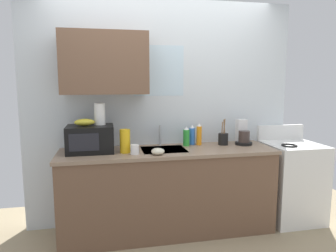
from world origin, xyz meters
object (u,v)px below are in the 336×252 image
object	(u,v)px
banana_bunch	(85,122)
small_bowl	(158,151)
utensil_crock	(223,139)
coffee_maker	(243,135)
mug_white	(135,150)
stove_range	(291,181)
paper_towel_roll	(100,114)
dish_soap_bottle_orange	(199,135)
cereal_canister	(125,141)
microwave	(90,139)
dish_soap_bottle_green	(186,137)
dish_soap_bottle_blue	(192,135)

from	to	relation	value
banana_bunch	small_bowl	bearing A→B (deg)	-19.74
banana_bunch	utensil_crock	distance (m)	1.52
coffee_maker	mug_white	distance (m)	1.28
stove_range	paper_towel_roll	bearing A→B (deg)	177.44
dish_soap_bottle_orange	cereal_canister	world-z (taller)	dish_soap_bottle_orange
dish_soap_bottle_orange	coffee_maker	bearing A→B (deg)	-7.15
small_bowl	coffee_maker	bearing A→B (deg)	16.65
microwave	small_bowl	world-z (taller)	microwave
paper_towel_roll	mug_white	world-z (taller)	paper_towel_roll
banana_bunch	dish_soap_bottle_orange	distance (m)	1.25
microwave	coffee_maker	world-z (taller)	coffee_maker
dish_soap_bottle_orange	small_bowl	bearing A→B (deg)	-145.23
banana_bunch	paper_towel_roll	world-z (taller)	paper_towel_roll
stove_range	banana_bunch	distance (m)	2.43
microwave	mug_white	distance (m)	0.48
coffee_maker	cereal_canister	size ratio (longest dim) A/B	1.19
stove_range	dish_soap_bottle_green	xyz separation A→B (m)	(-1.23, 0.15, 0.54)
dish_soap_bottle_orange	cereal_canister	distance (m)	0.87
microwave	banana_bunch	xyz separation A→B (m)	(-0.05, 0.00, 0.17)
paper_towel_roll	stove_range	bearing A→B (deg)	-2.56
banana_bunch	dish_soap_bottle_green	distance (m)	1.10
banana_bunch	mug_white	size ratio (longest dim) A/B	2.11
dish_soap_bottle_green	cereal_canister	size ratio (longest dim) A/B	0.92
mug_white	small_bowl	world-z (taller)	mug_white
stove_range	dish_soap_bottle_orange	world-z (taller)	dish_soap_bottle_orange
mug_white	coffee_maker	bearing A→B (deg)	11.23
stove_range	mug_white	bearing A→B (deg)	-175.52
small_bowl	utensil_crock	bearing A→B (deg)	21.77
cereal_canister	utensil_crock	distance (m)	1.12
dish_soap_bottle_green	utensil_crock	size ratio (longest dim) A/B	0.73
dish_soap_bottle_green	stove_range	bearing A→B (deg)	-6.75
cereal_canister	dish_soap_bottle_green	bearing A→B (deg)	16.17
microwave	dish_soap_bottle_orange	world-z (taller)	microwave
paper_towel_roll	utensil_crock	world-z (taller)	paper_towel_roll
dish_soap_bottle_blue	dish_soap_bottle_orange	bearing A→B (deg)	-29.32
small_bowl	stove_range	bearing A→B (deg)	7.20
coffee_maker	dish_soap_bottle_green	world-z (taller)	coffee_maker
banana_bunch	cereal_canister	bearing A→B (deg)	-14.38
dish_soap_bottle_green	dish_soap_bottle_blue	xyz separation A→B (m)	(0.08, 0.06, 0.00)
microwave	mug_white	size ratio (longest dim) A/B	4.84
microwave	dish_soap_bottle_orange	bearing A→B (deg)	5.91
banana_bunch	paper_towel_roll	xyz separation A→B (m)	(0.15, 0.05, 0.08)
utensil_crock	small_bowl	size ratio (longest dim) A/B	2.29
paper_towel_roll	dish_soap_bottle_orange	xyz separation A→B (m)	(1.08, 0.07, -0.26)
mug_white	banana_bunch	bearing A→B (deg)	158.27
dish_soap_bottle_green	utensil_crock	world-z (taller)	utensil_crock
dish_soap_bottle_green	mug_white	world-z (taller)	dish_soap_bottle_green
stove_range	paper_towel_roll	xyz separation A→B (m)	(-2.16, 0.10, 0.82)
paper_towel_roll	small_bowl	size ratio (longest dim) A/B	1.69
microwave	coffee_maker	bearing A→B (deg)	2.04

